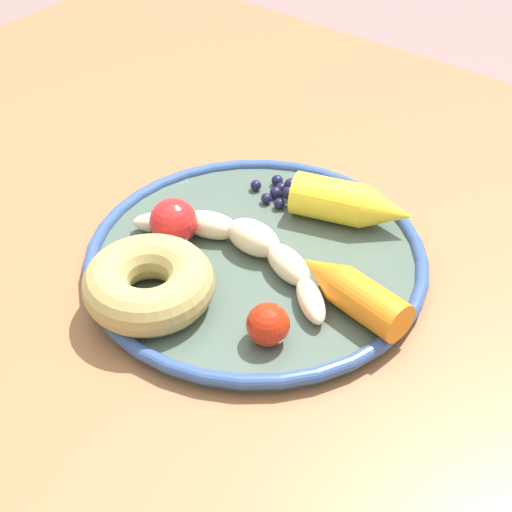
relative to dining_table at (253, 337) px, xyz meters
name	(u,v)px	position (x,y,z in m)	size (l,w,h in m)	color
dining_table	(253,337)	(0.00, 0.00, 0.00)	(1.22, 0.96, 0.71)	#96633F
plate	(256,259)	(0.01, -0.01, 0.08)	(0.30, 0.30, 0.02)	#47584E
banana	(246,246)	(0.01, -0.01, 0.10)	(0.22, 0.07, 0.03)	beige
carrot_orange	(350,291)	(-0.09, -0.01, 0.10)	(0.11, 0.05, 0.03)	orange
carrot_yellow	(352,204)	(-0.03, -0.11, 0.11)	(0.12, 0.07, 0.04)	yellow
donut	(149,284)	(0.04, 0.08, 0.10)	(0.11, 0.11, 0.04)	tan
blueberry_pile	(278,190)	(0.05, -0.10, 0.09)	(0.05, 0.04, 0.02)	#191638
tomato_near	(268,324)	(-0.06, 0.06, 0.10)	(0.03, 0.03, 0.03)	red
tomato_mid	(173,222)	(0.08, 0.01, 0.11)	(0.04, 0.04, 0.04)	red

